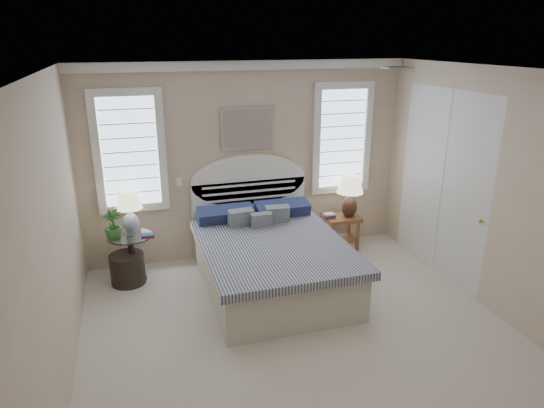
{
  "coord_description": "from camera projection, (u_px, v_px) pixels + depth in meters",
  "views": [
    {
      "loc": [
        -1.58,
        -3.84,
        2.98
      ],
      "look_at": [
        -0.1,
        1.0,
        1.24
      ],
      "focal_mm": 32.0,
      "sensor_mm": 36.0,
      "label": 1
    }
  ],
  "objects": [
    {
      "name": "ceiling",
      "position": [
        319.0,
        73.0,
        4.0
      ],
      "size": [
        4.5,
        5.0,
        0.01
      ],
      "primitive_type": "cube",
      "color": "silver",
      "rests_on": "wall_back"
    },
    {
      "name": "wall_left",
      "position": [
        49.0,
        256.0,
        3.82
      ],
      "size": [
        0.02,
        5.0,
        2.7
      ],
      "primitive_type": "cube",
      "color": "#BFAA8F",
      "rests_on": "floor"
    },
    {
      "name": "closet_door",
      "position": [
        442.0,
        184.0,
        6.19
      ],
      "size": [
        0.02,
        1.8,
        2.4
      ],
      "primitive_type": "cube",
      "color": "silver",
      "rests_on": "floor"
    },
    {
      "name": "window_right",
      "position": [
        342.0,
        138.0,
        6.99
      ],
      "size": [
        0.9,
        0.06,
        1.6
      ],
      "primitive_type": "cube",
      "color": "#C9E3FF",
      "rests_on": "wall_back"
    },
    {
      "name": "nightstand_right",
      "position": [
        341.0,
        225.0,
        7.06
      ],
      "size": [
        0.5,
        0.4,
        0.53
      ],
      "color": "#955730",
      "rests_on": "floor"
    },
    {
      "name": "lamp_left",
      "position": [
        129.0,
        207.0,
        6.09
      ],
      "size": [
        0.43,
        0.43,
        0.54
      ],
      "rotation": [
        0.0,
        0.0,
        -0.37
      ],
      "color": "silver",
      "rests_on": "side_table_left"
    },
    {
      "name": "crown_molding",
      "position": [
        247.0,
        65.0,
        6.24
      ],
      "size": [
        4.5,
        0.08,
        0.12
      ],
      "primitive_type": "cube",
      "color": "white",
      "rests_on": "wall_back"
    },
    {
      "name": "floor_pot",
      "position": [
        128.0,
        269.0,
        6.15
      ],
      "size": [
        0.53,
        0.53,
        0.39
      ],
      "primitive_type": "cylinder",
      "rotation": [
        0.0,
        0.0,
        0.26
      ],
      "color": "black",
      "rests_on": "floor"
    },
    {
      "name": "side_table_left",
      "position": [
        132.0,
        253.0,
        6.15
      ],
      "size": [
        0.56,
        0.56,
        0.63
      ],
      "color": "black",
      "rests_on": "floor"
    },
    {
      "name": "wall_right",
      "position": [
        515.0,
        202.0,
        5.06
      ],
      "size": [
        0.02,
        5.0,
        2.7
      ],
      "primitive_type": "cube",
      "color": "#BFAA8F",
      "rests_on": "floor"
    },
    {
      "name": "potted_plant",
      "position": [
        113.0,
        225.0,
        5.89
      ],
      "size": [
        0.28,
        0.28,
        0.38
      ],
      "primitive_type": "imported",
      "rotation": [
        0.0,
        0.0,
        -0.42
      ],
      "color": "#407A31",
      "rests_on": "side_table_left"
    },
    {
      "name": "bed",
      "position": [
        269.0,
        256.0,
        6.07
      ],
      "size": [
        1.72,
        2.28,
        1.47
      ],
      "color": "#BAB4A3",
      "rests_on": "floor"
    },
    {
      "name": "switch_plate",
      "position": [
        179.0,
        182.0,
        6.49
      ],
      "size": [
        0.08,
        0.01,
        0.12
      ],
      "primitive_type": "cube",
      "color": "white",
      "rests_on": "wall_back"
    },
    {
      "name": "painting",
      "position": [
        248.0,
        128.0,
        6.51
      ],
      "size": [
        0.74,
        0.04,
        0.58
      ],
      "primitive_type": "cube",
      "color": "silver",
      "rests_on": "wall_back"
    },
    {
      "name": "lamp_right",
      "position": [
        350.0,
        191.0,
        6.89
      ],
      "size": [
        0.42,
        0.42,
        0.62
      ],
      "rotation": [
        0.0,
        0.0,
        -0.1
      ],
      "color": "black",
      "rests_on": "nightstand_right"
    },
    {
      "name": "wall_back",
      "position": [
        247.0,
        162.0,
        6.7
      ],
      "size": [
        4.5,
        0.02,
        2.7
      ],
      "primitive_type": "cube",
      "color": "#BFAA8F",
      "rests_on": "floor"
    },
    {
      "name": "hvac_vent",
      "position": [
        397.0,
        68.0,
        5.06
      ],
      "size": [
        0.3,
        0.2,
        0.02
      ],
      "primitive_type": "cube",
      "color": "#B2B2B2",
      "rests_on": "ceiling"
    },
    {
      "name": "books_left",
      "position": [
        148.0,
        236.0,
        6.0
      ],
      "size": [
        0.17,
        0.13,
        0.04
      ],
      "rotation": [
        0.0,
        0.0,
        -0.08
      ],
      "color": "maroon",
      "rests_on": "side_table_left"
    },
    {
      "name": "floor",
      "position": [
        311.0,
        350.0,
        4.88
      ],
      "size": [
        4.5,
        5.0,
        0.01
      ],
      "primitive_type": "cube",
      "color": "beige",
      "rests_on": "ground"
    },
    {
      "name": "books_right",
      "position": [
        329.0,
        216.0,
        6.93
      ],
      "size": [
        0.17,
        0.12,
        0.07
      ],
      "rotation": [
        0.0,
        0.0,
        -0.02
      ],
      "color": "maroon",
      "rests_on": "nightstand_right"
    },
    {
      "name": "window_left",
      "position": [
        130.0,
        152.0,
        6.17
      ],
      "size": [
        0.9,
        0.06,
        1.6
      ],
      "primitive_type": "cube",
      "color": "#C9E3FF",
      "rests_on": "wall_back"
    }
  ]
}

